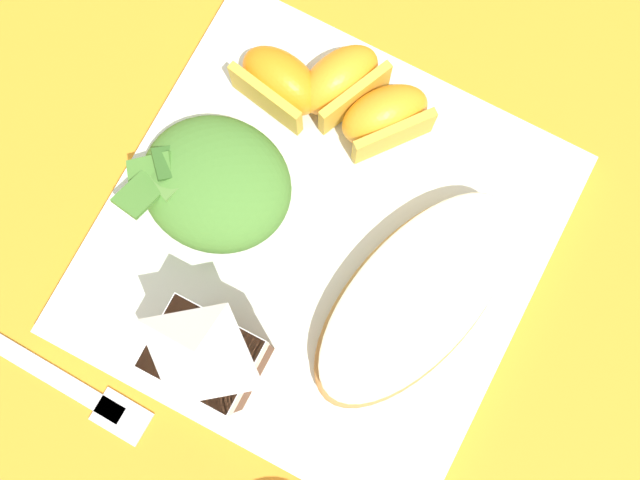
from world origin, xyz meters
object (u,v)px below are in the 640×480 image
object	(u,v)px
cheesy_pizza_bread	(415,298)
milk_carton	(208,356)
white_plate	(320,245)
green_salad_pile	(212,189)
metal_fork	(45,371)
orange_wedge_front	(384,117)
orange_wedge_middle	(341,82)
orange_wedge_rear	(280,83)

from	to	relation	value
cheesy_pizza_bread	milk_carton	world-z (taller)	milk_carton
white_plate	milk_carton	xyz separation A→B (m)	(0.02, 0.10, 0.07)
green_salad_pile	metal_fork	bearing A→B (deg)	73.48
white_plate	orange_wedge_front	bearing A→B (deg)	-90.13
orange_wedge_front	orange_wedge_middle	size ratio (longest dim) A/B	1.00
white_plate	orange_wedge_rear	xyz separation A→B (m)	(0.07, -0.08, 0.03)
orange_wedge_rear	green_salad_pile	bearing A→B (deg)	86.89
metal_fork	orange_wedge_middle	bearing A→B (deg)	-108.47
white_plate	orange_wedge_rear	world-z (taller)	orange_wedge_rear
milk_carton	orange_wedge_front	xyz separation A→B (m)	(-0.02, -0.19, -0.04)
cheesy_pizza_bread	white_plate	bearing A→B (deg)	-5.28
cheesy_pizza_bread	green_salad_pile	bearing A→B (deg)	-0.75
white_plate	cheesy_pizza_bread	world-z (taller)	cheesy_pizza_bread
orange_wedge_front	orange_wedge_middle	distance (m)	0.04
milk_carton	metal_fork	world-z (taller)	milk_carton
green_salad_pile	milk_carton	size ratio (longest dim) A/B	0.98
orange_wedge_front	cheesy_pizza_bread	bearing A→B (deg)	126.10
milk_carton	orange_wedge_front	world-z (taller)	milk_carton
white_plate	metal_fork	bearing A→B (deg)	52.44
green_salad_pile	milk_carton	distance (m)	0.11
white_plate	orange_wedge_front	distance (m)	0.10
orange_wedge_middle	cheesy_pizza_bread	bearing A→B (deg)	135.42
green_salad_pile	orange_wedge_front	size ratio (longest dim) A/B	1.55
orange_wedge_rear	metal_fork	world-z (taller)	orange_wedge_rear
orange_wedge_rear	cheesy_pizza_bread	bearing A→B (deg)	148.92
milk_carton	metal_fork	size ratio (longest dim) A/B	0.58
cheesy_pizza_bread	green_salad_pile	xyz separation A→B (m)	(0.15, -0.00, 0.00)
cheesy_pizza_bread	orange_wedge_middle	xyz separation A→B (m)	(0.11, -0.11, 0.00)
white_plate	orange_wedge_middle	world-z (taller)	orange_wedge_middle
orange_wedge_front	orange_wedge_rear	size ratio (longest dim) A/B	1.06
metal_fork	green_salad_pile	bearing A→B (deg)	-106.52
cheesy_pizza_bread	orange_wedge_rear	world-z (taller)	orange_wedge_rear
white_plate	milk_carton	bearing A→B (deg)	77.54
cheesy_pizza_bread	metal_fork	xyz separation A→B (m)	(0.19, 0.15, -0.03)
cheesy_pizza_bread	orange_wedge_front	size ratio (longest dim) A/B	2.66
orange_wedge_middle	metal_fork	xyz separation A→B (m)	(0.09, 0.26, -0.03)
white_plate	metal_fork	size ratio (longest dim) A/B	1.49
cheesy_pizza_bread	green_salad_pile	world-z (taller)	green_salad_pile
white_plate	green_salad_pile	distance (m)	0.08
milk_carton	metal_fork	bearing A→B (deg)	31.47
white_plate	orange_wedge_middle	size ratio (longest dim) A/B	4.03
white_plate	orange_wedge_rear	bearing A→B (deg)	-47.92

